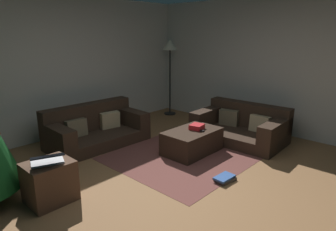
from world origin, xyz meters
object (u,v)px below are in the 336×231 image
at_px(book_stack, 225,178).
at_px(corner_lamp, 170,51).
at_px(couch_right, 242,127).
at_px(gift_box, 197,127).
at_px(couch_left, 95,129).
at_px(side_table, 50,182).
at_px(ottoman, 192,141).
at_px(laptop, 47,160).
at_px(tv_remote, 200,130).

xyz_separation_m(book_stack, corner_lamp, (2.03, 2.88, 1.49)).
bearing_deg(couch_right, corner_lamp, -13.15).
relative_size(couch_right, gift_box, 7.22).
relative_size(gift_box, corner_lamp, 0.13).
bearing_deg(book_stack, couch_left, 98.31).
xyz_separation_m(side_table, corner_lamp, (3.86, 1.64, 1.28)).
bearing_deg(ottoman, laptop, 174.27).
relative_size(ottoman, tv_remote, 6.00).
bearing_deg(laptop, book_stack, -32.81).
bearing_deg(couch_left, laptop, 43.19).
distance_m(ottoman, tv_remote, 0.24).
bearing_deg(gift_box, side_table, 173.02).
xyz_separation_m(ottoman, side_table, (-2.32, 0.28, 0.05)).
bearing_deg(book_stack, tv_remote, 56.86).
distance_m(couch_left, ottoman, 1.77).
bearing_deg(laptop, gift_box, -5.78).
bearing_deg(gift_box, tv_remote, -111.82).
bearing_deg(laptop, ottoman, -5.73).
xyz_separation_m(ottoman, gift_box, (0.10, -0.01, 0.23)).
bearing_deg(tv_remote, book_stack, -116.58).
distance_m(couch_left, book_stack, 2.54).
distance_m(tv_remote, corner_lamp, 2.75).
distance_m(couch_right, laptop, 3.51).
relative_size(tv_remote, book_stack, 0.51).
distance_m(side_table, corner_lamp, 4.39).
xyz_separation_m(couch_right, gift_box, (-1.02, 0.27, 0.17)).
height_order(laptop, corner_lamp, corner_lamp).
xyz_separation_m(couch_left, book_stack, (0.37, -2.50, -0.23)).
distance_m(gift_box, laptop, 2.46).
distance_m(tv_remote, book_stack, 1.08).
bearing_deg(couch_left, book_stack, 100.05).
bearing_deg(couch_left, couch_right, 138.91).
relative_size(couch_left, book_stack, 5.57).
distance_m(tv_remote, laptop, 2.43).
xyz_separation_m(ottoman, laptop, (-2.34, 0.23, 0.36)).
bearing_deg(side_table, tv_remote, -9.38).
height_order(side_table, corner_lamp, corner_lamp).
bearing_deg(couch_left, corner_lamp, -169.35).
bearing_deg(tv_remote, gift_box, 74.75).
xyz_separation_m(couch_left, couch_right, (1.97, -1.83, -0.02)).
bearing_deg(tv_remote, ottoman, 127.48).
distance_m(couch_right, gift_box, 1.07).
relative_size(gift_box, side_table, 0.43).
bearing_deg(tv_remote, couch_right, -2.85).
distance_m(couch_left, corner_lamp, 2.73).
bearing_deg(tv_remote, side_table, 177.19).
distance_m(couch_left, gift_box, 1.84).
xyz_separation_m(gift_box, tv_remote, (-0.04, -0.10, -0.03)).
height_order(ottoman, laptop, laptop).
bearing_deg(gift_box, book_stack, -122.09).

